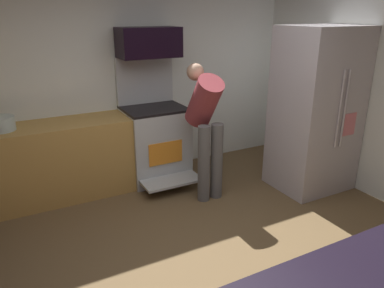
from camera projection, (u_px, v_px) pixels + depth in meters
The scene contains 8 objects.
ground_plane at pixel (201, 273), 3.15m from camera, with size 5.20×4.80×0.02m, color brown.
wall_back at pixel (111, 78), 4.65m from camera, with size 5.20×0.12×2.60m, color silver.
lower_cabinet_run at pixel (49, 163), 4.24m from camera, with size 2.40×0.60×0.90m, color #B88C44.
oven_range at pixel (155, 140), 4.79m from camera, with size 0.76×0.97×1.56m.
microwave at pixel (149, 42), 4.45m from camera, with size 0.74×0.38×0.36m, color black.
refrigerator at pixel (316, 111), 4.41m from camera, with size 0.88×0.76×1.94m.
person_cook at pixel (206, 122), 4.18m from camera, with size 0.31×0.59×1.54m.
stock_pot at pixel (0, 124), 3.88m from camera, with size 0.29×0.29×0.15m, color #AFC4C1.
Camera 1 is at (-1.28, -2.25, 2.09)m, focal length 34.61 mm.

